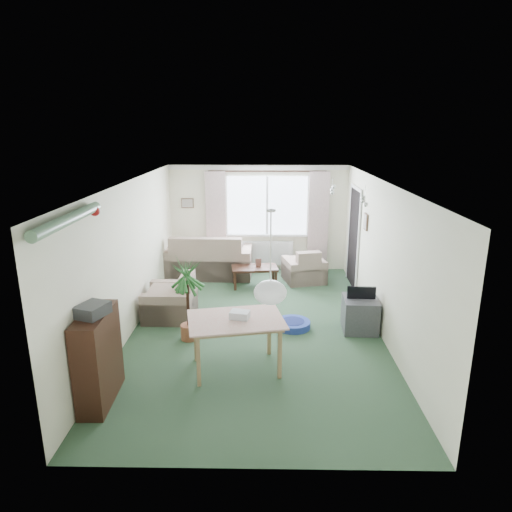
{
  "coord_description": "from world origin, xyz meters",
  "views": [
    {
      "loc": [
        0.13,
        -6.96,
        3.22
      ],
      "look_at": [
        0.0,
        0.3,
        1.15
      ],
      "focal_mm": 32.0,
      "sensor_mm": 36.0,
      "label": 1
    }
  ],
  "objects_px": {
    "armchair_corner": "(304,265)",
    "houseplant": "(188,300)",
    "sofa": "(208,255)",
    "coffee_table": "(255,277)",
    "pet_bed": "(293,324)",
    "bookshelf": "(98,358)",
    "dining_table": "(236,345)",
    "tv_cube": "(360,314)",
    "armchair_left": "(170,295)"
  },
  "relations": [
    {
      "from": "armchair_corner",
      "to": "houseplant",
      "type": "bearing_deg",
      "value": 41.23
    },
    {
      "from": "sofa",
      "to": "coffee_table",
      "type": "distance_m",
      "value": 1.29
    },
    {
      "from": "pet_bed",
      "to": "bookshelf",
      "type": "bearing_deg",
      "value": -139.31
    },
    {
      "from": "sofa",
      "to": "armchair_corner",
      "type": "xyz_separation_m",
      "value": [
        2.09,
        -0.36,
        -0.11
      ]
    },
    {
      "from": "pet_bed",
      "to": "armchair_corner",
      "type": "bearing_deg",
      "value": 81.04
    },
    {
      "from": "coffee_table",
      "to": "dining_table",
      "type": "distance_m",
      "value": 3.39
    },
    {
      "from": "sofa",
      "to": "houseplant",
      "type": "height_order",
      "value": "houseplant"
    },
    {
      "from": "houseplant",
      "to": "dining_table",
      "type": "height_order",
      "value": "houseplant"
    },
    {
      "from": "bookshelf",
      "to": "houseplant",
      "type": "xyz_separation_m",
      "value": [
        0.81,
        1.66,
        0.09
      ]
    },
    {
      "from": "pet_bed",
      "to": "coffee_table",
      "type": "bearing_deg",
      "value": 108.43
    },
    {
      "from": "tv_cube",
      "to": "coffee_table",
      "type": "bearing_deg",
      "value": 132.91
    },
    {
      "from": "bookshelf",
      "to": "tv_cube",
      "type": "bearing_deg",
      "value": 28.43
    },
    {
      "from": "sofa",
      "to": "pet_bed",
      "type": "distance_m",
      "value": 3.26
    },
    {
      "from": "sofa",
      "to": "pet_bed",
      "type": "height_order",
      "value": "sofa"
    },
    {
      "from": "bookshelf",
      "to": "pet_bed",
      "type": "relative_size",
      "value": 1.98
    },
    {
      "from": "armchair_corner",
      "to": "tv_cube",
      "type": "height_order",
      "value": "armchair_corner"
    },
    {
      "from": "armchair_left",
      "to": "bookshelf",
      "type": "xyz_separation_m",
      "value": [
        -0.34,
        -2.53,
        0.17
      ]
    },
    {
      "from": "coffee_table",
      "to": "houseplant",
      "type": "bearing_deg",
      "value": -111.42
    },
    {
      "from": "armchair_corner",
      "to": "tv_cube",
      "type": "xyz_separation_m",
      "value": [
        0.71,
        -2.44,
        -0.09
      ]
    },
    {
      "from": "houseplant",
      "to": "tv_cube",
      "type": "distance_m",
      "value": 2.79
    },
    {
      "from": "armchair_left",
      "to": "coffee_table",
      "type": "xyz_separation_m",
      "value": [
        1.44,
        1.61,
        -0.18
      ]
    },
    {
      "from": "armchair_left",
      "to": "dining_table",
      "type": "relative_size",
      "value": 0.76
    },
    {
      "from": "armchair_corner",
      "to": "pet_bed",
      "type": "height_order",
      "value": "armchair_corner"
    },
    {
      "from": "coffee_table",
      "to": "bookshelf",
      "type": "bearing_deg",
      "value": -113.25
    },
    {
      "from": "armchair_left",
      "to": "pet_bed",
      "type": "relative_size",
      "value": 1.54
    },
    {
      "from": "armchair_left",
      "to": "dining_table",
      "type": "xyz_separation_m",
      "value": [
        1.26,
        -1.77,
        -0.03
      ]
    },
    {
      "from": "bookshelf",
      "to": "dining_table",
      "type": "relative_size",
      "value": 0.98
    },
    {
      "from": "armchair_corner",
      "to": "sofa",
      "type": "bearing_deg",
      "value": -22.98
    },
    {
      "from": "sofa",
      "to": "armchair_corner",
      "type": "distance_m",
      "value": 2.13
    },
    {
      "from": "armchair_corner",
      "to": "armchair_left",
      "type": "bearing_deg",
      "value": 25.03
    },
    {
      "from": "armchair_corner",
      "to": "houseplant",
      "type": "distance_m",
      "value": 3.49
    },
    {
      "from": "tv_cube",
      "to": "sofa",
      "type": "bearing_deg",
      "value": 137.83
    },
    {
      "from": "pet_bed",
      "to": "dining_table",
      "type": "bearing_deg",
      "value": -122.53
    },
    {
      "from": "coffee_table",
      "to": "houseplant",
      "type": "distance_m",
      "value": 2.7
    },
    {
      "from": "bookshelf",
      "to": "dining_table",
      "type": "height_order",
      "value": "bookshelf"
    },
    {
      "from": "armchair_left",
      "to": "bookshelf",
      "type": "bearing_deg",
      "value": -6.78
    },
    {
      "from": "sofa",
      "to": "dining_table",
      "type": "height_order",
      "value": "sofa"
    },
    {
      "from": "dining_table",
      "to": "tv_cube",
      "type": "height_order",
      "value": "dining_table"
    },
    {
      "from": "coffee_table",
      "to": "sofa",
      "type": "bearing_deg",
      "value": 145.69
    },
    {
      "from": "dining_table",
      "to": "pet_bed",
      "type": "height_order",
      "value": "dining_table"
    },
    {
      "from": "houseplant",
      "to": "pet_bed",
      "type": "height_order",
      "value": "houseplant"
    },
    {
      "from": "tv_cube",
      "to": "pet_bed",
      "type": "distance_m",
      "value": 1.1
    },
    {
      "from": "armchair_left",
      "to": "tv_cube",
      "type": "bearing_deg",
      "value": 82.38
    },
    {
      "from": "armchair_left",
      "to": "coffee_table",
      "type": "height_order",
      "value": "armchair_left"
    },
    {
      "from": "sofa",
      "to": "tv_cube",
      "type": "bearing_deg",
      "value": 136.3
    },
    {
      "from": "bookshelf",
      "to": "armchair_left",
      "type": "bearing_deg",
      "value": 80.66
    },
    {
      "from": "armchair_left",
      "to": "houseplant",
      "type": "height_order",
      "value": "houseplant"
    },
    {
      "from": "bookshelf",
      "to": "tv_cube",
      "type": "height_order",
      "value": "bookshelf"
    },
    {
      "from": "sofa",
      "to": "dining_table",
      "type": "xyz_separation_m",
      "value": [
        0.86,
        -4.09,
        -0.11
      ]
    },
    {
      "from": "dining_table",
      "to": "sofa",
      "type": "bearing_deg",
      "value": 101.84
    }
  ]
}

